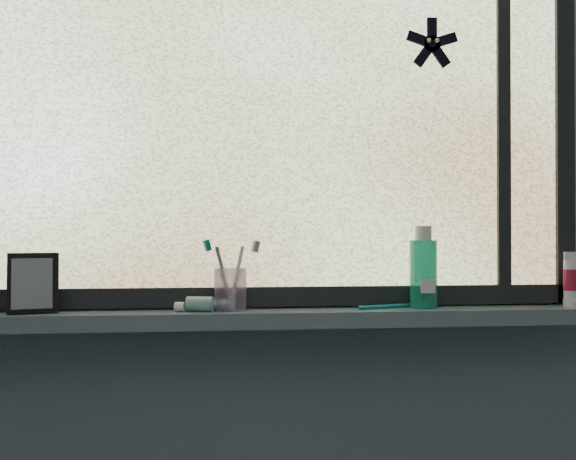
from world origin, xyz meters
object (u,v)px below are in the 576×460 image
(vanity_mirror, at_px, (33,283))
(cream_tube, at_px, (572,277))
(mouthwash_bottle, at_px, (423,267))
(toothbrush_cup, at_px, (230,289))

(vanity_mirror, distance_m, cream_tube, 1.38)
(cream_tube, bearing_deg, mouthwash_bottle, 178.85)
(vanity_mirror, bearing_deg, cream_tube, -13.40)
(vanity_mirror, relative_size, cream_tube, 1.41)
(mouthwash_bottle, relative_size, cream_tube, 1.70)
(cream_tube, bearing_deg, vanity_mirror, -179.92)
(vanity_mirror, xyz_separation_m, cream_tube, (1.38, 0.00, 0.00))
(vanity_mirror, height_order, cream_tube, vanity_mirror)
(toothbrush_cup, relative_size, cream_tube, 1.02)
(vanity_mirror, distance_m, mouthwash_bottle, 0.97)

